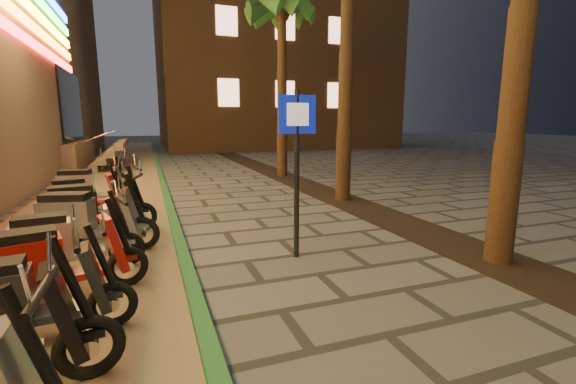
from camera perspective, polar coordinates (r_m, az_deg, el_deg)
name	(u,v)px	position (r m, az deg, el deg)	size (l,w,h in m)	color
parking_strip	(104,195)	(12.40, -25.64, -0.42)	(3.40, 60.00, 0.01)	#8C7251
green_curb	(165,190)	(12.33, -17.79, 0.28)	(0.18, 60.00, 0.10)	#25622D
planting_strip	(385,216)	(8.93, 14.12, -3.53)	(1.20, 40.00, 0.02)	black
palm_d	(282,15)	(15.46, -0.92, 24.76)	(2.97, 3.02, 7.16)	#472D19
pedestrian_sign	(297,151)	(5.83, 1.33, 6.03)	(0.57, 0.11, 2.57)	black
scooter_6	(22,298)	(4.48, -34.75, -12.75)	(1.61, 0.61, 1.13)	black
scooter_7	(53,261)	(5.29, -31.43, -8.69)	(1.69, 0.85, 1.19)	black
scooter_8	(64,241)	(6.10, -30.25, -6.32)	(1.66, 0.70, 1.17)	black
scooter_9	(86,219)	(7.06, -27.78, -3.54)	(1.83, 0.85, 1.29)	black
scooter_10	(90,208)	(7.85, -27.24, -2.12)	(1.85, 0.82, 1.30)	black
scooter_11	(85,204)	(8.69, -27.90, -1.55)	(1.61, 0.57, 1.13)	black
scooter_12	(82,195)	(9.65, -28.16, -0.45)	(1.63, 0.80, 1.15)	black
scooter_13	(89,187)	(10.49, -27.42, 0.68)	(1.81, 0.69, 1.27)	black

